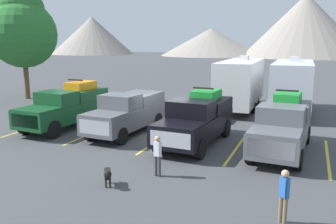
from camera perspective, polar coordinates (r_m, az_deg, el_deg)
The scene contains 17 objects.
ground_plane at distance 18.80m, azimuth -0.18°, elevation -3.68°, with size 240.00×240.00×0.00m, color #3F4244.
pickup_truck_a at distance 21.03m, azimuth -15.75°, elevation 0.91°, with size 2.44×5.86×2.65m.
pickup_truck_b at distance 19.14m, azimuth -6.48°, elevation -0.00°, with size 2.33×5.65×2.16m.
pickup_truck_c at distance 17.16m, azimuth 4.61°, elevation -1.05°, with size 2.47×5.81×2.60m.
pickup_truck_d at distance 16.65m, azimuth 17.77°, elevation -1.92°, with size 2.39×5.95×2.66m.
lot_stripe_a at distance 22.11m, azimuth -19.88°, elevation -2.06°, with size 0.12×5.50×0.01m, color gold.
lot_stripe_b at distance 19.81m, azimuth -11.49°, elevation -3.11°, with size 0.12×5.50×0.01m, color gold.
lot_stripe_c at distance 18.04m, azimuth -1.18°, elevation -4.31°, with size 0.12×5.50×0.01m, color gold.
lot_stripe_d at distance 16.98m, azimuth 10.92°, elevation -5.53°, with size 0.12×5.50×0.01m, color gold.
lot_stripe_e at distance 16.75m, azimuth 24.02°, elevation -6.57°, with size 0.12×5.50×0.01m, color gold.
camper_trailer_a at distance 25.94m, azimuth 11.47°, elevation 4.74°, with size 2.56×9.11×3.77m.
camper_trailer_b at distance 25.42m, azimuth 19.14°, elevation 4.19°, with size 2.60×8.62×3.76m.
person_a at distance 10.27m, azimuth 17.94°, elevation -12.14°, with size 0.29×0.28×1.53m.
person_b at distance 13.02m, azimuth -1.67°, elevation -6.54°, with size 0.33×0.22×1.52m.
dog at distance 12.44m, azimuth -9.56°, elevation -9.78°, with size 0.54×0.75×0.64m.
tree_a at distance 32.48m, azimuth -22.11°, elevation 12.23°, with size 5.50×5.50×9.20m.
mountain_ridge at distance 113.48m, azimuth 20.45°, elevation 11.98°, with size 143.75×39.73×17.79m.
Camera 1 is at (6.77, -16.84, 4.88)m, focal length 38.38 mm.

